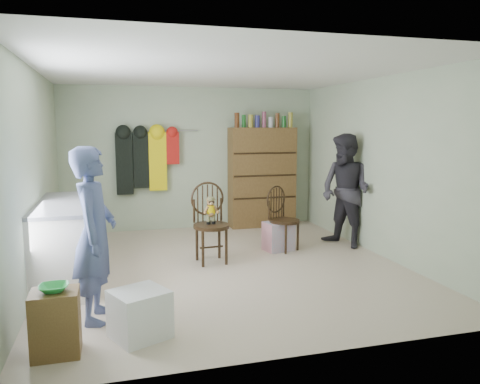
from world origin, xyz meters
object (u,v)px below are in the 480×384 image
object	(u,v)px
chair_front	(210,218)
dresser	(262,176)
counter	(66,241)
chair_far	(282,216)

from	to	relation	value
chair_front	dresser	world-z (taller)	dresser
counter	chair_front	xyz separation A→B (m)	(1.81, 0.29, 0.13)
chair_far	dresser	bearing A→B (deg)	51.52
counter	chair_front	size ratio (longest dim) A/B	1.73
counter	dresser	size ratio (longest dim) A/B	0.89
counter	chair_front	distance (m)	1.84
counter	chair_far	size ratio (longest dim) A/B	1.95
counter	dresser	xyz separation A→B (m)	(3.20, 2.30, 0.44)
chair_front	dresser	xyz separation A→B (m)	(1.39, 2.01, 0.32)
counter	chair_front	bearing A→B (deg)	9.13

